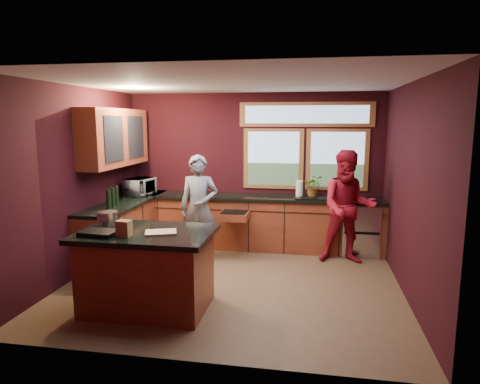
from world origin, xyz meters
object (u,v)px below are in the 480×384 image
(island, at_px, (147,270))
(person_red, at_px, (348,207))
(person_grey, at_px, (199,208))
(cutting_board, at_px, (161,232))
(stock_pot, at_px, (107,219))

(island, relative_size, person_red, 0.87)
(person_grey, height_order, person_red, person_red)
(island, distance_m, person_red, 3.27)
(cutting_board, xyz_separation_m, stock_pot, (-0.75, 0.20, 0.08))
(island, distance_m, cutting_board, 0.52)
(stock_pot, bearing_deg, island, -15.26)
(person_grey, relative_size, cutting_board, 4.82)
(person_red, xyz_separation_m, stock_pot, (-2.99, -1.99, 0.15))
(cutting_board, bearing_deg, island, 165.96)
(person_red, distance_m, cutting_board, 3.14)
(person_grey, bearing_deg, stock_pot, -115.16)
(island, bearing_deg, person_grey, 86.42)
(person_red, relative_size, cutting_board, 5.07)
(cutting_board, relative_size, stock_pot, 1.46)
(person_grey, bearing_deg, island, -97.71)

